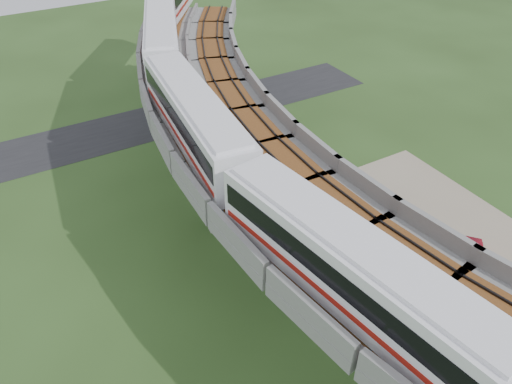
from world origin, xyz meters
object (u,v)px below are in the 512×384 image
car_red (473,254)px  metro_train (205,72)px  car_dark (381,208)px  car_white (502,309)px

car_red → metro_train: bearing=179.1°
metro_train → car_red: (14.06, -16.94, -11.68)m
car_dark → metro_train: bearing=39.2°
car_dark → car_white: bearing=165.3°
car_red → car_dark: bearing=155.5°
car_white → car_red: size_ratio=0.92×
metro_train → car_white: (11.48, -21.69, -11.71)m
car_white → car_red: bearing=34.5°
metro_train → car_red: metro_train is taller
metro_train → car_red: 24.93m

